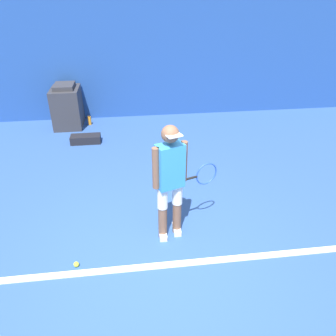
% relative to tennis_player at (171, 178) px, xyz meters
% --- Properties ---
extents(ground_plane, '(24.00, 24.00, 0.00)m').
position_rel_tennis_player_xyz_m(ground_plane, '(-0.21, -0.57, -0.91)').
color(ground_plane, '#2D5193').
extents(back_wall, '(24.00, 0.10, 2.83)m').
position_rel_tennis_player_xyz_m(back_wall, '(-0.21, 4.83, 0.50)').
color(back_wall, '#234C99').
rests_on(back_wall, ground_plane).
extents(court_baseline, '(21.60, 0.10, 0.01)m').
position_rel_tennis_player_xyz_m(court_baseline, '(-0.21, -0.59, -0.90)').
color(court_baseline, white).
rests_on(court_baseline, ground_plane).
extents(tennis_player, '(0.91, 0.43, 1.64)m').
position_rel_tennis_player_xyz_m(tennis_player, '(0.00, 0.00, 0.00)').
color(tennis_player, brown).
rests_on(tennis_player, ground_plane).
extents(tennis_ball, '(0.07, 0.07, 0.07)m').
position_rel_tennis_player_xyz_m(tennis_ball, '(-1.25, -0.46, -0.88)').
color(tennis_ball, '#D1E533').
rests_on(tennis_ball, ground_plane).
extents(covered_chair, '(0.65, 0.84, 1.04)m').
position_rel_tennis_player_xyz_m(covered_chair, '(-1.94, 4.31, -0.42)').
color(covered_chair, '#333338').
rests_on(covered_chair, ground_plane).
extents(equipment_bag, '(0.65, 0.28, 0.18)m').
position_rel_tennis_player_xyz_m(equipment_bag, '(-1.46, 3.24, -0.82)').
color(equipment_bag, black).
rests_on(equipment_bag, ground_plane).
extents(water_bottle, '(0.07, 0.07, 0.24)m').
position_rel_tennis_player_xyz_m(water_bottle, '(-1.45, 4.32, -0.80)').
color(water_bottle, orange).
rests_on(water_bottle, ground_plane).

